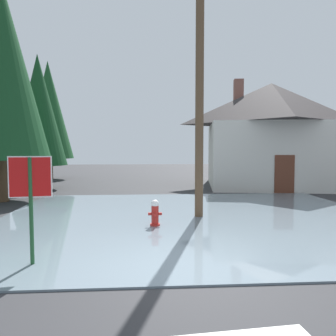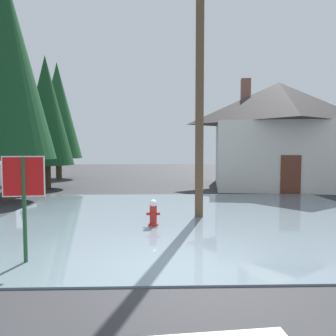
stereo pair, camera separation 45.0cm
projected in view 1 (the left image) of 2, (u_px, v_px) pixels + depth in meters
ground_plane at (184, 271)px, 6.45m from camera, size 80.00×80.00×0.10m
flood_puddle at (195, 218)px, 11.01m from camera, size 13.03×10.82×0.04m
stop_sign_near at (31, 188)px, 6.49m from camera, size 0.82×0.13×2.22m
fire_hydrant at (155, 214)px, 9.80m from camera, size 0.41×0.35×0.82m
utility_pole at (200, 79)px, 10.86m from camera, size 1.60×0.28×9.00m
house at (270, 133)px, 20.07m from camera, size 8.92×8.31×6.80m
pine_tree_tall_left at (49, 110)px, 24.25m from camera, size 3.51×3.51×8.78m
pine_tree_far_center at (38, 110)px, 18.50m from camera, size 3.07×3.07×7.67m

